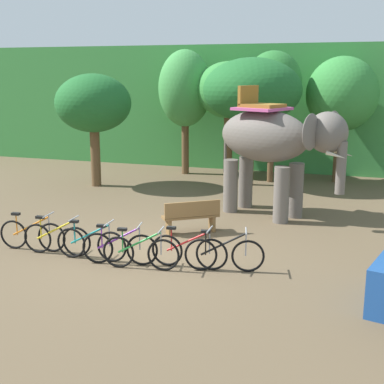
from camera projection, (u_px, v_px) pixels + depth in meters
name	position (u px, v px, depth m)	size (l,w,h in m)	color
ground_plane	(148.00, 252.00, 12.37)	(80.00, 80.00, 0.00)	brown
foliage_hedge	(261.00, 105.00, 24.93)	(36.00, 6.00, 5.31)	#3D8E42
tree_right	(93.00, 104.00, 18.99)	(2.76, 2.76, 4.12)	brown
tree_center_right	(185.00, 89.00, 21.25)	(2.17, 2.17, 5.06)	brown
tree_far_right	(229.00, 91.00, 20.71)	(2.58, 2.58, 4.59)	brown
tree_center	(252.00, 90.00, 19.03)	(3.60, 3.60, 4.69)	brown
tree_left	(273.00, 83.00, 19.53)	(2.10, 2.10, 4.95)	brown
tree_far_left	(342.00, 95.00, 19.62)	(2.68, 2.68, 4.75)	brown
elephant	(274.00, 142.00, 15.01)	(4.17, 2.96, 3.78)	#665E56
bike_orange	(32.00, 235.00, 12.44)	(1.71, 0.52, 0.92)	black
bike_yellow	(57.00, 239.00, 12.14)	(1.71, 0.52, 0.92)	black
bike_teal	(91.00, 243.00, 11.80)	(1.71, 0.52, 0.92)	black
bike_purple	(120.00, 248.00, 11.52)	(1.69, 0.53, 0.92)	black
bike_green	(141.00, 252.00, 11.23)	(1.70, 0.52, 0.92)	black
bike_red	(189.00, 251.00, 11.31)	(1.71, 0.52, 0.92)	black
bike_black	(224.00, 254.00, 11.12)	(1.68, 0.57, 0.92)	black
wooden_bench	(191.00, 216.00, 13.73)	(1.47, 1.19, 0.89)	brown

